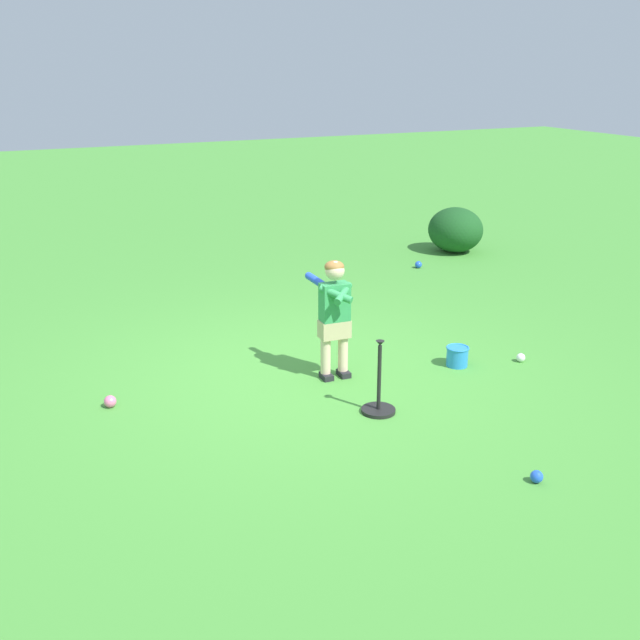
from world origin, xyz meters
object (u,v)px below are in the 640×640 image
Objects in this scene: toy_bucket at (457,356)px; play_ball_by_bucket at (537,477)px; play_ball_far_left at (521,358)px; child_batter at (334,308)px; play_ball_midfield at (110,401)px; batting_tee at (379,400)px; play_ball_near_batter at (418,265)px.

play_ball_by_bucket is at bearing -110.17° from toy_bucket.
play_ball_by_bucket is 2.24m from play_ball_far_left.
play_ball_far_left is 0.63m from toy_bucket.
child_batter reaches higher than play_ball_midfield.
batting_tee reaches higher than play_ball_midfield.
batting_tee reaches higher than toy_bucket.
play_ball_near_batter is at bearing 46.82° from child_batter.
toy_bucket reaches higher than play_ball_by_bucket.
play_ball_far_left is at bearing -106.12° from play_ball_near_batter.
child_batter reaches higher than play_ball_far_left.
play_ball_near_batter is at bearing 29.96° from play_ball_midfield.
play_ball_near_batter is 4.62m from batting_tee.
child_batter is 12.90× the size of play_ball_far_left.
batting_tee is 2.87× the size of toy_bucket.
play_ball_midfield is 3.15m from toy_bucket.
play_ball_by_bucket is (0.43, -2.24, -0.61)m from child_batter.
play_ball_by_bucket is 5.64m from play_ball_near_batter.
play_ball_by_bucket is 0.14× the size of batting_tee.
toy_bucket reaches higher than play_ball_near_batter.
play_ball_by_bucket is 1.06× the size of play_ball_far_left.
batting_tee is 1.29m from toy_bucket.
batting_tee is (-1.76, -0.38, 0.06)m from play_ball_far_left.
batting_tee reaches higher than play_ball_far_left.
child_batter is at bearing 100.95° from play_ball_by_bucket.
play_ball_midfield is at bearing 134.25° from play_ball_by_bucket.
play_ball_near_batter is at bearing 63.62° from toy_bucket.
play_ball_near_batter is 1.14× the size of play_ball_far_left.
batting_tee is at bearing 106.85° from play_ball_by_bucket.
child_batter is 11.30× the size of play_ball_near_batter.
child_batter is 0.98m from batting_tee.
batting_tee is at bearing -27.74° from play_ball_midfield.
play_ball_midfield is 5.41m from play_ball_near_batter.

